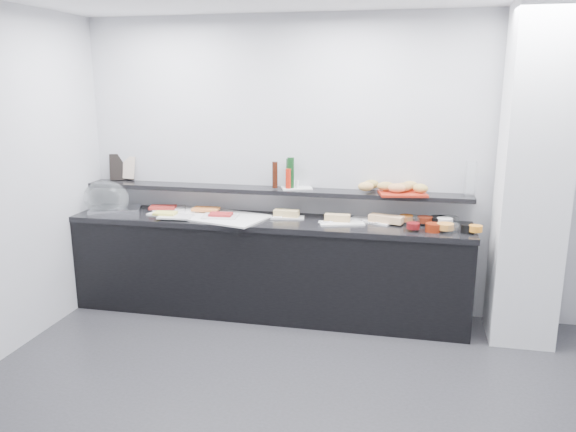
% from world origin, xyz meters
% --- Properties ---
extents(ground, '(5.00, 5.00, 0.00)m').
position_xyz_m(ground, '(0.00, 0.00, 0.00)').
color(ground, '#2D2D30').
rests_on(ground, ground).
extents(back_wall, '(5.00, 0.02, 2.70)m').
position_xyz_m(back_wall, '(0.00, 2.00, 1.35)').
color(back_wall, '#B7B8BE').
rests_on(back_wall, ground).
extents(column, '(0.50, 0.50, 2.70)m').
position_xyz_m(column, '(1.50, 1.65, 1.35)').
color(column, white).
rests_on(column, ground).
extents(buffet_cabinet, '(3.60, 0.60, 0.85)m').
position_xyz_m(buffet_cabinet, '(-0.70, 1.70, 0.42)').
color(buffet_cabinet, black).
rests_on(buffet_cabinet, ground).
extents(counter_top, '(3.62, 0.62, 0.05)m').
position_xyz_m(counter_top, '(-0.70, 1.70, 0.88)').
color(counter_top, black).
rests_on(counter_top, buffet_cabinet).
extents(wall_shelf, '(3.60, 0.25, 0.04)m').
position_xyz_m(wall_shelf, '(-0.70, 1.88, 1.13)').
color(wall_shelf, black).
rests_on(wall_shelf, back_wall).
extents(cloche_base, '(0.54, 0.46, 0.04)m').
position_xyz_m(cloche_base, '(-2.19, 1.68, 0.92)').
color(cloche_base, silver).
rests_on(cloche_base, counter_top).
extents(cloche_dome, '(0.47, 0.32, 0.34)m').
position_xyz_m(cloche_dome, '(-2.28, 1.69, 1.03)').
color(cloche_dome, white).
rests_on(cloche_dome, cloche_base).
extents(linen_runner, '(1.17, 0.77, 0.01)m').
position_xyz_m(linen_runner, '(-1.25, 1.70, 0.91)').
color(linen_runner, silver).
rests_on(linen_runner, counter_top).
extents(platter_meat_a, '(0.36, 0.30, 0.01)m').
position_xyz_m(platter_meat_a, '(-1.71, 1.84, 0.92)').
color(platter_meat_a, silver).
rests_on(platter_meat_a, linen_runner).
extents(food_meat_a, '(0.27, 0.21, 0.02)m').
position_xyz_m(food_meat_a, '(-1.75, 1.78, 0.94)').
color(food_meat_a, maroon).
rests_on(food_meat_a, platter_meat_a).
extents(platter_salmon, '(0.35, 0.29, 0.01)m').
position_xyz_m(platter_salmon, '(-1.38, 1.85, 0.92)').
color(platter_salmon, white).
rests_on(platter_salmon, linen_runner).
extents(food_salmon, '(0.25, 0.16, 0.02)m').
position_xyz_m(food_salmon, '(-1.32, 1.80, 0.94)').
color(food_salmon, orange).
rests_on(food_salmon, platter_salmon).
extents(platter_cheese, '(0.31, 0.22, 0.01)m').
position_xyz_m(platter_cheese, '(-1.51, 1.53, 0.92)').
color(platter_cheese, white).
rests_on(platter_cheese, linen_runner).
extents(food_cheese, '(0.21, 0.14, 0.02)m').
position_xyz_m(food_cheese, '(-1.62, 1.56, 0.94)').
color(food_cheese, '#F7F060').
rests_on(food_cheese, platter_cheese).
extents(platter_meat_b, '(0.33, 0.24, 0.01)m').
position_xyz_m(platter_meat_b, '(-1.12, 1.62, 0.92)').
color(platter_meat_b, white).
rests_on(platter_meat_b, linen_runner).
extents(food_meat_b, '(0.21, 0.14, 0.02)m').
position_xyz_m(food_meat_b, '(-1.11, 1.62, 0.94)').
color(food_meat_b, maroon).
rests_on(food_meat_b, platter_meat_b).
extents(sandwich_plate_left, '(0.31, 0.17, 0.01)m').
position_xyz_m(sandwich_plate_left, '(-0.52, 1.77, 0.91)').
color(sandwich_plate_left, silver).
rests_on(sandwich_plate_left, counter_top).
extents(sandwich_food_left, '(0.23, 0.10, 0.06)m').
position_xyz_m(sandwich_food_left, '(-0.54, 1.78, 0.94)').
color(sandwich_food_left, '#E1BF76').
rests_on(sandwich_food_left, sandwich_plate_left).
extents(tongs_left, '(0.15, 0.07, 0.01)m').
position_xyz_m(tongs_left, '(-0.61, 1.72, 0.92)').
color(tongs_left, silver).
rests_on(tongs_left, sandwich_plate_left).
extents(sandwich_plate_mid, '(0.42, 0.27, 0.01)m').
position_xyz_m(sandwich_plate_mid, '(-0.02, 1.66, 0.91)').
color(sandwich_plate_mid, white).
rests_on(sandwich_plate_mid, counter_top).
extents(sandwich_food_mid, '(0.22, 0.09, 0.06)m').
position_xyz_m(sandwich_food_mid, '(-0.06, 1.70, 0.94)').
color(sandwich_food_mid, tan).
rests_on(sandwich_food_mid, sandwich_plate_mid).
extents(tongs_mid, '(0.14, 0.09, 0.01)m').
position_xyz_m(tongs_mid, '(-0.15, 1.63, 0.92)').
color(tongs_mid, silver).
rests_on(tongs_mid, sandwich_plate_mid).
extents(sandwich_plate_right, '(0.42, 0.31, 0.01)m').
position_xyz_m(sandwich_plate_right, '(0.23, 1.82, 0.91)').
color(sandwich_plate_right, white).
rests_on(sandwich_plate_right, counter_top).
extents(sandwich_food_right, '(0.32, 0.19, 0.06)m').
position_xyz_m(sandwich_food_right, '(0.36, 1.76, 0.94)').
color(sandwich_food_right, '#E6B079').
rests_on(sandwich_food_right, sandwich_plate_right).
extents(tongs_right, '(0.15, 0.08, 0.01)m').
position_xyz_m(tongs_right, '(0.28, 1.70, 0.92)').
color(tongs_right, '#B7BABF').
rests_on(tongs_right, sandwich_plate_right).
extents(bowl_glass_fruit, '(0.19, 0.19, 0.07)m').
position_xyz_m(bowl_glass_fruit, '(0.58, 1.78, 0.94)').
color(bowl_glass_fruit, white).
rests_on(bowl_glass_fruit, counter_top).
extents(fill_glass_fruit, '(0.13, 0.13, 0.05)m').
position_xyz_m(fill_glass_fruit, '(0.53, 1.81, 0.95)').
color(fill_glass_fruit, '#CA631B').
rests_on(fill_glass_fruit, bowl_glass_fruit).
extents(bowl_black_jam, '(0.20, 0.20, 0.07)m').
position_xyz_m(bowl_black_jam, '(0.81, 1.82, 0.94)').
color(bowl_black_jam, black).
rests_on(bowl_black_jam, counter_top).
extents(fill_black_jam, '(0.17, 0.17, 0.05)m').
position_xyz_m(fill_black_jam, '(0.69, 1.79, 0.95)').
color(fill_black_jam, '#601D0D').
rests_on(fill_black_jam, bowl_black_jam).
extents(bowl_glass_cream, '(0.24, 0.24, 0.07)m').
position_xyz_m(bowl_glass_cream, '(0.89, 1.84, 0.94)').
color(bowl_glass_cream, white).
rests_on(bowl_glass_cream, counter_top).
extents(fill_glass_cream, '(0.17, 0.17, 0.05)m').
position_xyz_m(fill_glass_cream, '(0.86, 1.77, 0.95)').
color(fill_glass_cream, white).
rests_on(fill_glass_cream, bowl_glass_cream).
extents(bowl_red_jam, '(0.16, 0.16, 0.07)m').
position_xyz_m(bowl_red_jam, '(0.75, 1.57, 0.94)').
color(bowl_red_jam, maroon).
rests_on(bowl_red_jam, counter_top).
extents(fill_red_jam, '(0.13, 0.13, 0.05)m').
position_xyz_m(fill_red_jam, '(0.59, 1.55, 0.95)').
color(fill_red_jam, '#5D0D0F').
rests_on(fill_red_jam, bowl_red_jam).
extents(bowl_glass_salmon, '(0.18, 0.18, 0.07)m').
position_xyz_m(bowl_glass_salmon, '(0.89, 1.59, 0.94)').
color(bowl_glass_salmon, white).
rests_on(bowl_glass_salmon, counter_top).
extents(fill_glass_salmon, '(0.16, 0.16, 0.05)m').
position_xyz_m(fill_glass_salmon, '(0.85, 1.58, 0.95)').
color(fill_glass_salmon, orange).
rests_on(fill_glass_salmon, bowl_glass_salmon).
extents(bowl_black_fruit, '(0.14, 0.14, 0.07)m').
position_xyz_m(bowl_black_fruit, '(1.03, 1.60, 0.94)').
color(bowl_black_fruit, black).
rests_on(bowl_black_fruit, counter_top).
extents(fill_black_fruit, '(0.12, 0.12, 0.05)m').
position_xyz_m(fill_black_fruit, '(1.09, 1.57, 0.95)').
color(fill_black_fruit, orange).
rests_on(fill_black_fruit, bowl_black_fruit).
extents(framed_print, '(0.25, 0.14, 0.26)m').
position_xyz_m(framed_print, '(-2.26, 2.00, 1.28)').
color(framed_print, black).
rests_on(framed_print, wall_shelf).
extents(print_art, '(0.21, 0.09, 0.22)m').
position_xyz_m(print_art, '(-2.21, 1.99, 1.28)').
color(print_art, '#CCAB93').
rests_on(print_art, framed_print).
extents(condiment_tray, '(0.31, 0.25, 0.01)m').
position_xyz_m(condiment_tray, '(-0.47, 1.91, 1.16)').
color(condiment_tray, white).
rests_on(condiment_tray, wall_shelf).
extents(bottle_green_a, '(0.06, 0.06, 0.26)m').
position_xyz_m(bottle_green_a, '(-0.54, 1.94, 1.29)').
color(bottle_green_a, '#113E17').
rests_on(bottle_green_a, condiment_tray).
extents(bottle_brown, '(0.05, 0.05, 0.24)m').
position_xyz_m(bottle_brown, '(-0.66, 1.85, 1.28)').
color(bottle_brown, '#341309').
rests_on(bottle_brown, condiment_tray).
extents(bottle_green_b, '(0.08, 0.08, 0.28)m').
position_xyz_m(bottle_green_b, '(-0.52, 1.88, 1.30)').
color(bottle_green_b, '#0E3615').
rests_on(bottle_green_b, condiment_tray).
extents(bottle_hot, '(0.06, 0.06, 0.18)m').
position_xyz_m(bottle_hot, '(-0.53, 1.85, 1.25)').
color(bottle_hot, red).
rests_on(bottle_hot, condiment_tray).
extents(shaker_salt, '(0.03, 0.03, 0.07)m').
position_xyz_m(shaker_salt, '(-0.50, 1.90, 1.20)').
color(shaker_salt, white).
rests_on(shaker_salt, condiment_tray).
extents(shaker_pepper, '(0.03, 0.03, 0.07)m').
position_xyz_m(shaker_pepper, '(-0.46, 1.90, 1.20)').
color(shaker_pepper, white).
rests_on(shaker_pepper, condiment_tray).
extents(bread_tray, '(0.45, 0.35, 0.02)m').
position_xyz_m(bread_tray, '(0.49, 1.84, 1.16)').
color(bread_tray, '#A22111').
rests_on(bread_tray, wall_shelf).
extents(bread_roll_nw, '(0.16, 0.12, 0.08)m').
position_xyz_m(bread_roll_nw, '(0.21, 1.94, 1.21)').
color(bread_roll_nw, '#AB8D41').
rests_on(bread_roll_nw, bread_tray).
extents(bread_roll_ne, '(0.16, 0.12, 0.08)m').
position_xyz_m(bread_roll_ne, '(0.55, 1.95, 1.21)').
color(bread_roll_ne, tan).
rests_on(bread_roll_ne, bread_tray).
extents(bread_roll_sw, '(0.16, 0.12, 0.08)m').
position_xyz_m(bread_roll_sw, '(0.17, 1.82, 1.21)').
color(bread_roll_sw, tan).
rests_on(bread_roll_sw, bread_tray).
extents(bread_roll_s, '(0.15, 0.10, 0.08)m').
position_xyz_m(bread_roll_s, '(0.44, 1.80, 1.21)').
color(bread_roll_s, '#C7834B').
rests_on(bread_roll_s, bread_tray).
extents(bread_roll_se, '(0.16, 0.14, 0.08)m').
position_xyz_m(bread_roll_se, '(0.64, 1.84, 1.21)').
color(bread_roll_se, '#B99946').
rests_on(bread_roll_se, bread_tray).
extents(bread_roll_midw, '(0.17, 0.12, 0.08)m').
position_xyz_m(bread_roll_midw, '(0.34, 1.87, 1.21)').
color(bread_roll_midw, '#AD8742').
rests_on(bread_roll_midw, bread_tray).
extents(bread_roll_mide, '(0.18, 0.15, 0.08)m').
position_xyz_m(bread_roll_mide, '(0.49, 1.85, 1.21)').
color(bread_roll_mide, '#AD7D42').
rests_on(bread_roll_mide, bread_tray).
extents(carafe, '(0.11, 0.11, 0.30)m').
position_xyz_m(carafe, '(1.05, 1.88, 1.30)').
color(carafe, white).
rests_on(carafe, wall_shelf).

